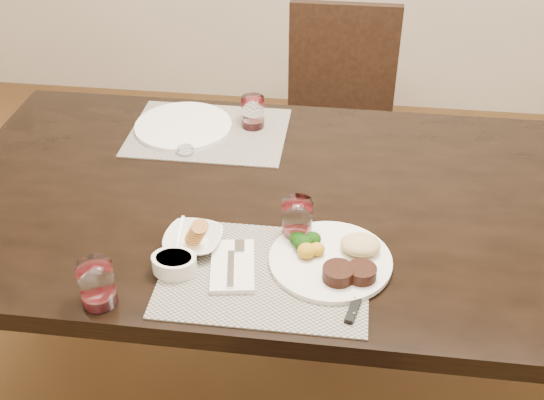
# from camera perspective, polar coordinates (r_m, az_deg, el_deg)

# --- Properties ---
(ground_plane) EXTENTS (4.50, 4.50, 0.00)m
(ground_plane) POSITION_cam_1_polar(r_m,az_deg,el_deg) (2.27, 3.70, -15.48)
(ground_plane) COLOR #492D17
(ground_plane) RESTS_ON ground
(dining_table) EXTENTS (2.00, 1.00, 0.75)m
(dining_table) POSITION_cam_1_polar(r_m,az_deg,el_deg) (1.81, 4.50, -2.02)
(dining_table) COLOR black
(dining_table) RESTS_ON ground
(chair_far) EXTENTS (0.42, 0.42, 0.90)m
(chair_far) POSITION_cam_1_polar(r_m,az_deg,el_deg) (2.68, 5.63, 7.29)
(chair_far) COLOR black
(chair_far) RESTS_ON ground
(placemat_near) EXTENTS (0.46, 0.34, 0.00)m
(placemat_near) POSITION_cam_1_polar(r_m,az_deg,el_deg) (1.52, -0.60, -6.18)
(placemat_near) COLOR gray
(placemat_near) RESTS_ON dining_table
(placemat_far) EXTENTS (0.46, 0.34, 0.00)m
(placemat_far) POSITION_cam_1_polar(r_m,az_deg,el_deg) (2.04, -5.32, 5.67)
(placemat_far) COLOR gray
(placemat_far) RESTS_ON dining_table
(dinner_plate) EXTENTS (0.28, 0.28, 0.05)m
(dinner_plate) POSITION_cam_1_polar(r_m,az_deg,el_deg) (1.54, 5.41, -4.90)
(dinner_plate) COLOR white
(dinner_plate) RESTS_ON placemat_near
(napkin_fork) EXTENTS (0.12, 0.19, 0.02)m
(napkin_fork) POSITION_cam_1_polar(r_m,az_deg,el_deg) (1.53, -3.31, -5.50)
(napkin_fork) COLOR white
(napkin_fork) RESTS_ON placemat_near
(steak_knife) EXTENTS (0.05, 0.21, 0.01)m
(steak_knife) POSITION_cam_1_polar(r_m,az_deg,el_deg) (1.46, 6.92, -8.27)
(steak_knife) COLOR silver
(steak_knife) RESTS_ON placemat_near
(cracker_bowl) EXTENTS (0.14, 0.14, 0.06)m
(cracker_bowl) POSITION_cam_1_polar(r_m,az_deg,el_deg) (1.59, -6.60, -3.32)
(cracker_bowl) COLOR white
(cracker_bowl) RESTS_ON placemat_near
(sauce_ramekin) EXTENTS (0.10, 0.15, 0.08)m
(sauce_ramekin) POSITION_cam_1_polar(r_m,az_deg,el_deg) (1.53, -8.17, -5.24)
(sauce_ramekin) COLOR white
(sauce_ramekin) RESTS_ON placemat_near
(wine_glass_near) EXTENTS (0.07, 0.07, 0.10)m
(wine_glass_near) POSITION_cam_1_polar(r_m,az_deg,el_deg) (1.60, 2.11, -1.79)
(wine_glass_near) COLOR white
(wine_glass_near) RESTS_ON placemat_near
(far_plate) EXTENTS (0.29, 0.29, 0.01)m
(far_plate) POSITION_cam_1_polar(r_m,az_deg,el_deg) (2.07, -7.43, 6.16)
(far_plate) COLOR white
(far_plate) RESTS_ON placemat_far
(wine_glass_far) EXTENTS (0.07, 0.07, 0.09)m
(wine_glass_far) POSITION_cam_1_polar(r_m,az_deg,el_deg) (2.05, -1.61, 7.24)
(wine_glass_far) COLOR white
(wine_glass_far) RESTS_ON placemat_far
(wine_glass_side) EXTENTS (0.07, 0.07, 0.10)m
(wine_glass_side) POSITION_cam_1_polar(r_m,az_deg,el_deg) (1.47, -14.40, -7.00)
(wine_glass_side) COLOR white
(wine_glass_side) RESTS_ON dining_table
(salt_cellar) EXTENTS (0.05, 0.05, 0.02)m
(salt_cellar) POSITION_cam_1_polar(r_m,az_deg,el_deg) (1.94, -7.25, 4.07)
(salt_cellar) COLOR white
(salt_cellar) RESTS_ON dining_table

